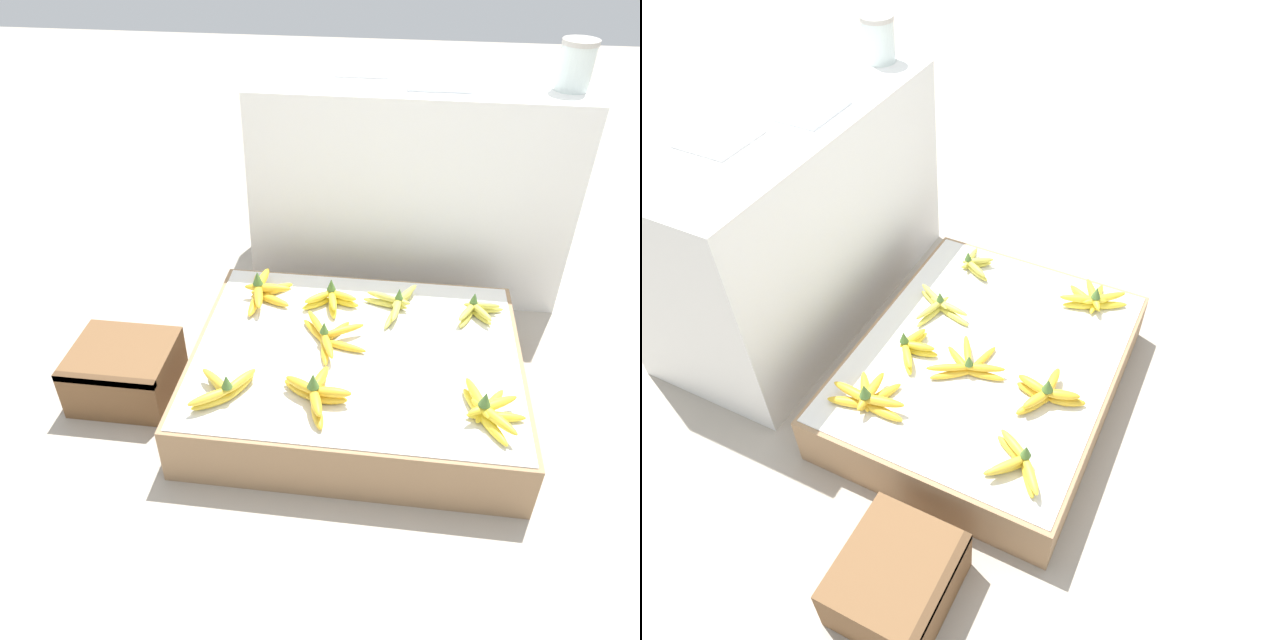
% 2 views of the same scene
% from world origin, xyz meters
% --- Properties ---
extents(ground_plane, '(10.00, 10.00, 0.00)m').
position_xyz_m(ground_plane, '(0.00, 0.00, 0.00)').
color(ground_plane, '#A89E8E').
extents(display_platform, '(1.04, 0.85, 0.20)m').
position_xyz_m(display_platform, '(0.00, 0.00, 0.10)').
color(display_platform, '#997551').
rests_on(display_platform, ground_plane).
extents(back_vendor_table, '(1.21, 0.59, 0.82)m').
position_xyz_m(back_vendor_table, '(0.14, 0.87, 0.41)').
color(back_vendor_table, white).
rests_on(back_vendor_table, ground_plane).
extents(wooden_crate, '(0.33, 0.29, 0.19)m').
position_xyz_m(wooden_crate, '(-0.76, -0.08, 0.09)').
color(wooden_crate, brown).
rests_on(wooden_crate, ground_plane).
extents(banana_bunch_front_left, '(0.18, 0.20, 0.10)m').
position_xyz_m(banana_bunch_front_left, '(-0.37, -0.26, 0.23)').
color(banana_bunch_front_left, gold).
rests_on(banana_bunch_front_left, display_platform).
extents(banana_bunch_front_midleft, '(0.21, 0.23, 0.11)m').
position_xyz_m(banana_bunch_front_midleft, '(-0.10, -0.24, 0.23)').
color(banana_bunch_front_midleft, gold).
rests_on(banana_bunch_front_midleft, display_platform).
extents(banana_bunch_front_right, '(0.18, 0.24, 0.10)m').
position_xyz_m(banana_bunch_front_right, '(0.39, -0.25, 0.23)').
color(banana_bunch_front_right, yellow).
rests_on(banana_bunch_front_right, display_platform).
extents(banana_bunch_middle_midleft, '(0.23, 0.25, 0.09)m').
position_xyz_m(banana_bunch_middle_midleft, '(-0.09, 0.03, 0.23)').
color(banana_bunch_middle_midleft, gold).
rests_on(banana_bunch_middle_midleft, display_platform).
extents(banana_bunch_back_left, '(0.17, 0.26, 0.11)m').
position_xyz_m(banana_bunch_back_left, '(-0.35, 0.25, 0.23)').
color(banana_bunch_back_left, gold).
rests_on(banana_bunch_back_left, display_platform).
extents(banana_bunch_back_midleft, '(0.20, 0.13, 0.09)m').
position_xyz_m(banana_bunch_back_midleft, '(-0.11, 0.22, 0.23)').
color(banana_bunch_back_midleft, yellow).
rests_on(banana_bunch_back_midleft, display_platform).
extents(banana_bunch_back_midright, '(0.20, 0.25, 0.08)m').
position_xyz_m(banana_bunch_back_midright, '(0.11, 0.24, 0.23)').
color(banana_bunch_back_midright, gold).
rests_on(banana_bunch_back_midright, display_platform).
extents(banana_bunch_back_right, '(0.17, 0.14, 0.08)m').
position_xyz_m(banana_bunch_back_right, '(0.39, 0.23, 0.23)').
color(banana_bunch_back_right, gold).
rests_on(banana_bunch_back_right, display_platform).
extents(glass_jar, '(0.12, 0.12, 0.16)m').
position_xyz_m(glass_jar, '(0.65, 0.75, 0.90)').
color(glass_jar, silver).
rests_on(glass_jar, back_vendor_table).
extents(foam_tray_white, '(0.20, 0.20, 0.02)m').
position_xyz_m(foam_tray_white, '(-0.07, 0.89, 0.83)').
color(foam_tray_white, white).
rests_on(foam_tray_white, back_vendor_table).
extents(foam_tray_dark, '(0.22, 0.17, 0.02)m').
position_xyz_m(foam_tray_dark, '(0.21, 0.74, 0.83)').
color(foam_tray_dark, white).
rests_on(foam_tray_dark, back_vendor_table).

